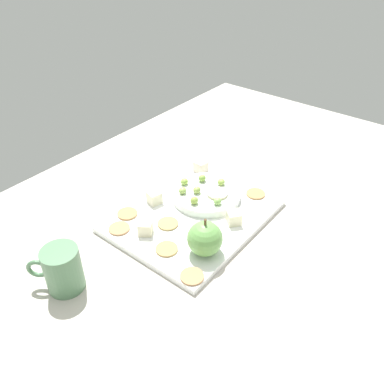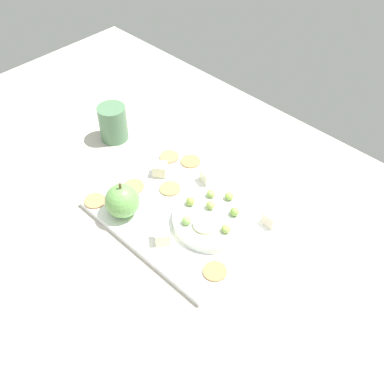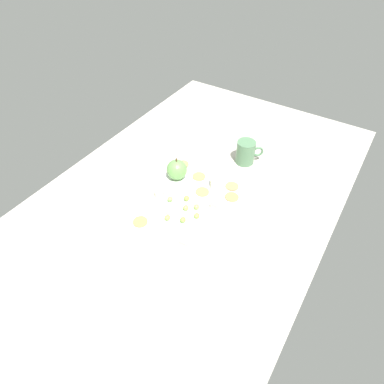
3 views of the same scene
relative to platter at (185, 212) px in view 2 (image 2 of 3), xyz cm
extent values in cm
cube|color=beige|center=(-0.75, -1.38, -2.22)|extent=(148.24, 87.06, 3.17)
cube|color=white|center=(0.00, 0.00, 0.00)|extent=(33.90, 27.11, 1.27)
cylinder|color=white|center=(6.38, 1.33, 1.55)|extent=(15.73, 15.73, 1.82)
sphere|color=#6DAC55|center=(-8.04, -9.11, 4.06)|extent=(6.85, 6.85, 6.85)
cylinder|color=brown|center=(-8.04, -9.11, 8.09)|extent=(0.50, 0.50, 1.20)
cube|color=beige|center=(-11.20, 3.65, 2.02)|extent=(3.88, 3.88, 2.77)
cube|color=#F3ECC7|center=(-2.38, 9.32, 2.02)|extent=(3.39, 3.39, 2.77)
cube|color=#F9EFC6|center=(2.73, -8.65, 2.02)|extent=(3.90, 3.90, 2.77)
cube|color=#F1E1C4|center=(14.55, 9.19, 2.02)|extent=(3.00, 3.00, 2.77)
cylinder|color=tan|center=(-13.75, 8.74, 0.84)|extent=(4.37, 4.37, 0.40)
cylinder|color=tan|center=(-12.20, -3.01, 0.84)|extent=(4.37, 4.37, 0.40)
cylinder|color=tan|center=(14.49, -6.98, 0.84)|extent=(4.37, 4.37, 0.40)
cylinder|color=tan|center=(-14.65, -11.26, 0.84)|extent=(4.37, 4.37, 0.40)
cylinder|color=tan|center=(-9.29, 11.00, 0.84)|extent=(4.37, 4.37, 0.40)
cylinder|color=tan|center=(-6.31, 1.86, 0.84)|extent=(4.37, 4.37, 0.40)
ellipsoid|color=#9DC05D|center=(2.37, 4.99, 3.20)|extent=(1.82, 1.64, 1.48)
ellipsoid|color=#89B54D|center=(8.97, 4.48, 3.32)|extent=(1.82, 1.64, 1.73)
ellipsoid|color=#95BB50|center=(5.42, 6.98, 3.22)|extent=(1.82, 1.64, 1.52)
ellipsoid|color=#9EBB5A|center=(4.47, 2.56, 3.26)|extent=(1.82, 1.64, 1.62)
ellipsoid|color=#94B24A|center=(0.98, 0.55, 3.30)|extent=(1.82, 1.64, 1.68)
ellipsoid|color=#9ABE54|center=(10.58, 0.17, 3.20)|extent=(1.82, 1.64, 1.50)
ellipsoid|color=#8EBF60|center=(3.95, -3.52, 3.24)|extent=(1.82, 1.64, 1.56)
cylinder|color=beige|center=(6.83, -1.13, 2.75)|extent=(4.77, 4.77, 0.60)
cylinder|color=#547E59|center=(-29.39, 5.71, 3.64)|extent=(6.55, 6.55, 8.56)
torus|color=#547E59|center=(-32.07, 9.29, 3.64)|extent=(3.04, 3.68, 4.00)
camera|label=1|loc=(-53.16, -41.96, 54.61)|focal=37.07mm
camera|label=2|loc=(46.19, -45.09, 70.17)|focal=44.36mm
camera|label=3|loc=(63.66, 42.11, 76.94)|focal=32.26mm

